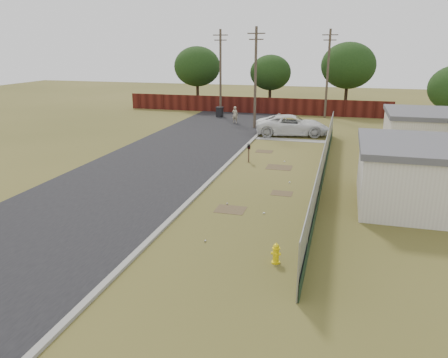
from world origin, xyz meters
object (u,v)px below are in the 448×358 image
(fire_hydrant, at_px, (276,254))
(trash_bin, at_px, (220,112))
(pickup_truck, at_px, (292,125))
(mailbox, at_px, (249,148))
(pedestrian, at_px, (235,115))

(fire_hydrant, xyz_separation_m, trash_bin, (-11.03, 31.09, 0.18))
(pickup_truck, xyz_separation_m, trash_bin, (-8.73, 7.87, -0.31))
(mailbox, height_order, pedestrian, pedestrian)
(mailbox, height_order, trash_bin, mailbox)
(pickup_truck, height_order, pedestrian, pickup_truck)
(fire_hydrant, distance_m, trash_bin, 32.99)
(pickup_truck, relative_size, pedestrian, 3.74)
(pickup_truck, relative_size, trash_bin, 5.80)
(fire_hydrant, bearing_deg, pickup_truck, 95.67)
(mailbox, bearing_deg, pedestrian, 107.55)
(mailbox, relative_size, pickup_truck, 0.20)
(pickup_truck, distance_m, pedestrian, 7.69)
(pedestrian, bearing_deg, pickup_truck, 153.40)
(pedestrian, relative_size, trash_bin, 1.55)
(mailbox, xyz_separation_m, pedestrian, (-4.56, 14.40, -0.13))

